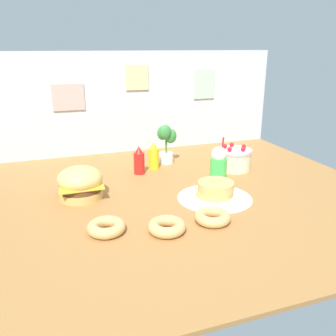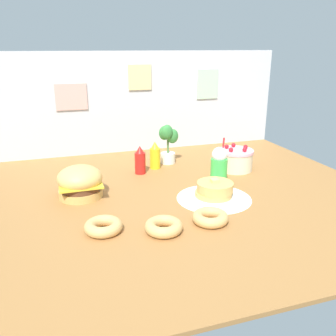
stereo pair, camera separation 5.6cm
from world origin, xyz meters
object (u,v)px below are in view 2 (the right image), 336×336
at_px(burger, 80,182).
at_px(donut_chocolate, 164,226).
at_px(layer_cake, 236,159).
at_px(ketchup_bottle, 140,161).
at_px(pancake_stack, 214,192).
at_px(potted_plant, 168,142).
at_px(donut_vanilla, 210,217).
at_px(mustard_bottle, 155,156).
at_px(cream_soda_cup, 219,165).
at_px(donut_pink_glaze, 103,226).

height_order(burger, donut_chocolate, burger).
xyz_separation_m(layer_cake, ketchup_bottle, (-0.67, 0.14, 0.02)).
bearing_deg(donut_chocolate, ketchup_bottle, 83.68).
distance_m(pancake_stack, potted_plant, 0.75).
xyz_separation_m(layer_cake, donut_vanilla, (-0.51, -0.70, -0.05)).
height_order(pancake_stack, mustard_bottle, mustard_bottle).
distance_m(pancake_stack, mustard_bottle, 0.67).
bearing_deg(potted_plant, donut_chocolate, -109.02).
relative_size(burger, cream_soda_cup, 0.88).
bearing_deg(potted_plant, pancake_stack, -86.43).
relative_size(layer_cake, potted_plant, 0.82).
bearing_deg(donut_chocolate, donut_pink_glaze, 161.80).
xyz_separation_m(burger, potted_plant, (0.69, 0.46, 0.07)).
distance_m(mustard_bottle, cream_soda_cup, 0.51).
height_order(burger, mustard_bottle, mustard_bottle).
bearing_deg(donut_vanilla, ketchup_bottle, 100.68).
height_order(layer_cake, mustard_bottle, mustard_bottle).
relative_size(pancake_stack, cream_soda_cup, 1.13).
bearing_deg(mustard_bottle, pancake_stack, -74.94).
bearing_deg(donut_pink_glaze, layer_cake, 31.24).
relative_size(burger, mustard_bottle, 1.33).
bearing_deg(ketchup_bottle, burger, -146.10).
bearing_deg(donut_chocolate, donut_vanilla, 4.45).
height_order(burger, ketchup_bottle, ketchup_bottle).
bearing_deg(donut_chocolate, pancake_stack, 35.76).
bearing_deg(pancake_stack, donut_chocolate, -144.24).
bearing_deg(cream_soda_cup, mustard_bottle, 128.73).
bearing_deg(layer_cake, donut_pink_glaze, -148.76).
distance_m(burger, ketchup_bottle, 0.52).
xyz_separation_m(cream_soda_cup, donut_vanilla, (-0.29, -0.52, -0.09)).
xyz_separation_m(donut_pink_glaze, donut_vanilla, (0.53, -0.07, 0.00)).
distance_m(pancake_stack, ketchup_bottle, 0.65).
height_order(burger, layer_cake, burger).
bearing_deg(cream_soda_cup, pancake_stack, -120.38).
relative_size(cream_soda_cup, potted_plant, 0.98).
bearing_deg(ketchup_bottle, potted_plant, 32.79).
bearing_deg(donut_chocolate, potted_plant, 70.98).
relative_size(burger, potted_plant, 0.87).
bearing_deg(burger, cream_soda_cup, -1.95).
bearing_deg(cream_soda_cup, donut_pink_glaze, -151.51).
bearing_deg(cream_soda_cup, layer_cake, 40.11).
height_order(cream_soda_cup, potted_plant, potted_plant).
relative_size(donut_vanilla, potted_plant, 0.61).
distance_m(layer_cake, donut_chocolate, 1.06).
distance_m(layer_cake, potted_plant, 0.52).
bearing_deg(layer_cake, burger, -171.92).
distance_m(burger, cream_soda_cup, 0.89).
xyz_separation_m(layer_cake, donut_pink_glaze, (-1.04, -0.63, -0.05)).
bearing_deg(pancake_stack, mustard_bottle, 105.06).
height_order(burger, donut_pink_glaze, burger).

